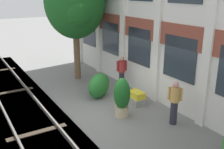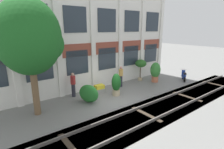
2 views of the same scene
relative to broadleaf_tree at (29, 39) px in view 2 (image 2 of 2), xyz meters
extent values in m
plane|color=slate|center=(4.67, -1.00, -4.08)|extent=(80.00, 80.00, 0.00)
cube|color=silver|center=(4.67, 1.95, 0.02)|extent=(15.61, 0.50, 8.19)
cube|color=brown|center=(4.67, 1.68, -0.98)|extent=(15.61, 0.06, 0.90)
cube|color=silver|center=(-0.53, 1.64, 0.02)|extent=(0.36, 0.16, 8.19)
cube|color=silver|center=(2.07, 1.64, 0.02)|extent=(0.36, 0.16, 8.19)
cube|color=silver|center=(4.67, 1.64, 0.02)|extent=(0.36, 0.16, 8.19)
cube|color=silver|center=(7.28, 1.64, 0.02)|extent=(0.36, 0.16, 8.19)
cube|color=silver|center=(9.88, 1.64, 0.02)|extent=(0.36, 0.16, 8.19)
cube|color=silver|center=(12.48, 1.64, 0.02)|extent=(0.36, 0.16, 8.19)
cube|color=#28333D|center=(0.77, 1.67, -1.83)|extent=(1.67, 0.04, 1.70)
cube|color=#28333D|center=(3.37, 1.67, -1.83)|extent=(1.67, 0.04, 1.70)
cube|color=#28333D|center=(5.98, 1.67, -1.83)|extent=(1.67, 0.04, 1.70)
cube|color=#28333D|center=(8.58, 1.67, -1.83)|extent=(1.67, 0.04, 1.70)
cube|color=#28333D|center=(11.18, 1.67, -1.83)|extent=(1.67, 0.04, 1.70)
cube|color=#28333D|center=(0.77, 1.67, 1.07)|extent=(1.67, 0.04, 1.70)
cube|color=#28333D|center=(3.37, 1.67, 1.07)|extent=(1.67, 0.04, 1.70)
cube|color=#28333D|center=(5.98, 1.67, 1.07)|extent=(1.67, 0.04, 1.70)
cube|color=#28333D|center=(8.58, 1.67, 1.07)|extent=(1.67, 0.04, 1.70)
cube|color=#28333D|center=(11.18, 1.67, 1.07)|extent=(1.67, 0.04, 1.70)
cube|color=#4C473F|center=(4.67, -3.68, -4.22)|extent=(23.61, 2.80, 0.28)
cube|color=#605B56|center=(4.67, -4.40, -4.00)|extent=(23.61, 0.07, 0.15)
cube|color=#605B56|center=(4.67, -2.96, -4.00)|extent=(23.61, 0.07, 0.15)
cube|color=#382D23|center=(0.25, -3.68, -4.06)|extent=(0.24, 2.10, 0.03)
cube|color=#382D23|center=(4.72, -3.68, -4.06)|extent=(0.24, 2.10, 0.03)
cube|color=#382D23|center=(8.89, -3.68, -4.06)|extent=(0.24, 2.10, 0.03)
cube|color=#382D23|center=(13.34, -3.68, -4.06)|extent=(0.24, 2.10, 0.03)
cylinder|color=brown|center=(0.00, 0.00, -2.52)|extent=(0.35, 0.35, 3.13)
ellipsoid|color=#19561E|center=(0.00, 0.00, 0.10)|extent=(3.17, 3.17, 3.84)
sphere|color=#19561E|center=(-0.79, 0.20, -0.28)|extent=(1.74, 1.74, 1.74)
sphere|color=#19561E|center=(0.79, -0.20, -0.28)|extent=(1.74, 1.74, 1.74)
cylinder|color=#B76647|center=(9.89, -0.04, -3.83)|extent=(0.59, 0.59, 0.50)
ellipsoid|color=#388438|center=(9.89, -0.04, -3.01)|extent=(0.87, 0.87, 1.34)
cylinder|color=tan|center=(9.20, 1.06, -3.96)|extent=(0.38, 0.38, 0.24)
cylinder|color=#4C3826|center=(9.20, 1.06, -3.24)|extent=(0.07, 0.07, 1.19)
ellipsoid|color=#286023|center=(9.20, 1.06, -2.52)|extent=(0.99, 0.99, 0.68)
cube|color=gray|center=(4.56, 0.74, -3.93)|extent=(0.80, 0.57, 0.30)
cube|color=yellow|center=(4.56, 0.74, -3.64)|extent=(0.69, 0.46, 0.28)
cylinder|color=tan|center=(5.19, -0.45, -3.87)|extent=(0.54, 0.54, 0.41)
ellipsoid|color=#19561E|center=(5.19, -0.45, -3.13)|extent=(0.65, 0.65, 1.26)
cylinder|color=black|center=(12.61, -1.08, -3.84)|extent=(0.42, 0.38, 0.48)
cylinder|color=black|center=(11.93, -1.67, -3.84)|extent=(0.42, 0.38, 0.48)
cube|color=navy|center=(12.26, -1.39, -3.80)|extent=(0.67, 0.63, 0.08)
ellipsoid|color=navy|center=(12.06, -1.56, -3.56)|extent=(0.59, 0.56, 0.36)
cube|color=black|center=(12.06, -1.56, -3.36)|extent=(0.48, 0.45, 0.10)
cube|color=navy|center=(12.55, -1.14, -3.50)|extent=(0.27, 0.29, 0.60)
cylinder|color=#B7B7BF|center=(12.56, -1.12, -3.12)|extent=(0.35, 0.40, 0.03)
cylinder|color=#282833|center=(2.71, 1.17, -3.63)|extent=(0.26, 0.26, 0.91)
cylinder|color=maroon|center=(2.71, 1.17, -2.89)|extent=(0.34, 0.34, 0.57)
sphere|color=tan|center=(2.71, 1.17, -2.50)|extent=(0.22, 0.22, 0.22)
cylinder|color=maroon|center=(2.65, 0.96, -2.86)|extent=(0.09, 0.09, 0.51)
cylinder|color=maroon|center=(2.77, 1.38, -2.86)|extent=(0.09, 0.09, 0.51)
cylinder|color=#282833|center=(6.71, 0.84, -3.63)|extent=(0.26, 0.26, 0.90)
cylinder|color=tan|center=(6.71, 0.84, -2.91)|extent=(0.34, 0.34, 0.55)
sphere|color=tan|center=(6.71, 0.84, -2.53)|extent=(0.22, 0.22, 0.22)
cylinder|color=tan|center=(6.55, 0.70, -2.88)|extent=(0.09, 0.09, 0.49)
cylinder|color=tan|center=(6.87, 0.99, -2.88)|extent=(0.09, 0.09, 0.49)
ellipsoid|color=#236B28|center=(3.07, -0.31, -3.51)|extent=(1.24, 1.53, 1.15)
camera|label=1|loc=(13.00, -5.67, 0.71)|focal=42.00mm
camera|label=2|loc=(-2.07, -9.47, 0.54)|focal=28.00mm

